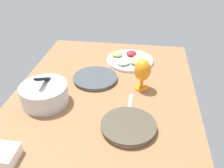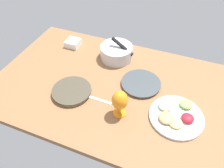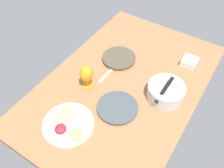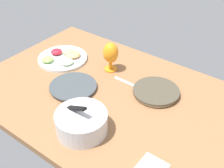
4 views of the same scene
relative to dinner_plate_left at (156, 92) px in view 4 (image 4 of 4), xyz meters
The scene contains 7 objects.
ground_plane 25.47cm from the dinner_plate_left, 40.06° to the left, with size 160.00×104.00×4.00cm, color #8C603D.
dinner_plate_left is the anchor object (origin of this frame).
dinner_plate_right 47.83cm from the dinner_plate_left, 30.65° to the left, with size 27.54×27.54×2.19cm.
mixing_bowl 48.92cm from the dinner_plate_left, 72.59° to the left, with size 26.29×25.22×17.31cm.
fruit_platter 68.53cm from the dinner_plate_left, ahead, with size 32.76×32.76×5.26cm.
hurricane_glass_orange 37.33cm from the dinner_plate_left, ahead, with size 9.73×9.73×18.92cm.
fork_by_left_plate 19.06cm from the dinner_plate_left, ahead, with size 18.00×1.80×0.60cm, color silver.
Camera 4 is at (-76.10, 100.98, 102.21)cm, focal length 46.12 mm.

